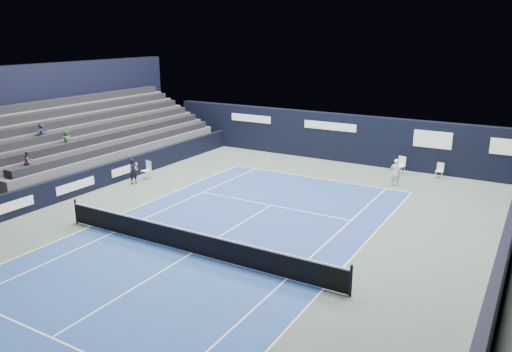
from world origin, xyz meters
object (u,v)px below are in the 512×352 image
Objects in this scene: folding_chair_back_a at (402,162)px; line_judge_chair at (147,169)px; folding_chair_back_b at (440,169)px; tennis_net at (191,241)px; tennis_player at (395,172)px.

folding_chair_back_a is 1.01× the size of line_judge_chair.
folding_chair_back_a is 15.08m from line_judge_chair.
folding_chair_back_a is 2.20m from folding_chair_back_b.
line_judge_chair is (-12.46, -8.50, -0.11)m from folding_chair_back_a.
line_judge_chair is (-14.64, -8.68, 0.08)m from folding_chair_back_b.
line_judge_chair is 0.08× the size of tennis_net.
folding_chair_back_a is 2.67m from tennis_player.
tennis_player reaches higher than tennis_net.
folding_chair_back_b is at bearing 68.38° from tennis_net.
folding_chair_back_a is at bearing 44.22° from line_judge_chair.
line_judge_chair is 14.08m from tennis_player.
line_judge_chair is at bearing -130.75° from folding_chair_back_a.
tennis_player is at bearing -67.57° from folding_chair_back_a.
folding_chair_back_b is at bearing 19.53° from folding_chair_back_a.
tennis_net reaches higher than folding_chair_back_b.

